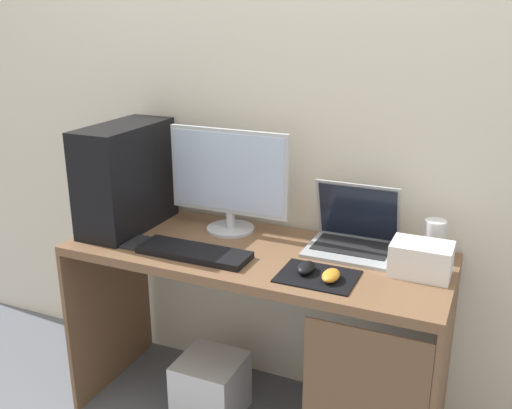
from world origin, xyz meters
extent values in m
cube|color=beige|center=(0.00, 0.32, 1.30)|extent=(4.00, 0.04, 2.60)
cube|color=brown|center=(0.00, 0.00, 0.73)|extent=(1.42, 0.56, 0.03)
cube|color=brown|center=(-0.70, 0.00, 0.36)|extent=(0.02, 0.56, 0.71)
cube|color=brown|center=(0.70, 0.00, 0.36)|extent=(0.02, 0.56, 0.71)
cube|color=brown|center=(0.49, -0.27, 0.39)|extent=(0.40, 0.01, 0.57)
cube|color=black|center=(-0.58, 0.02, 0.96)|extent=(0.20, 0.45, 0.43)
cylinder|color=#B7BCC6|center=(-0.18, 0.15, 0.75)|extent=(0.19, 0.19, 0.01)
cylinder|color=#B7BCC6|center=(-0.18, 0.15, 0.79)|extent=(0.04, 0.04, 0.07)
cube|color=#B7BCC6|center=(-0.18, 0.14, 1.00)|extent=(0.50, 0.02, 0.34)
cube|color=#B2C6EA|center=(-0.18, 0.13, 1.00)|extent=(0.47, 0.00, 0.31)
cube|color=#9EA3A8|center=(0.33, 0.13, 0.75)|extent=(0.32, 0.25, 0.01)
cube|color=black|center=(0.33, 0.15, 0.76)|extent=(0.28, 0.17, 0.00)
cube|color=#9EA3A8|center=(0.33, 0.21, 0.88)|extent=(0.32, 0.08, 0.24)
cube|color=black|center=(0.33, 0.21, 0.88)|extent=(0.29, 0.07, 0.21)
cylinder|color=silver|center=(0.61, 0.19, 0.82)|extent=(0.08, 0.08, 0.14)
cube|color=white|center=(0.59, 0.03, 0.80)|extent=(0.20, 0.14, 0.11)
cube|color=black|center=(-0.19, -0.14, 0.76)|extent=(0.42, 0.14, 0.02)
cube|color=black|center=(0.28, -0.13, 0.75)|extent=(0.26, 0.20, 0.00)
ellipsoid|color=black|center=(0.24, -0.12, 0.77)|extent=(0.06, 0.10, 0.03)
ellipsoid|color=orange|center=(0.33, -0.14, 0.77)|extent=(0.06, 0.10, 0.03)
cube|color=#232326|center=(-0.44, -0.13, 0.75)|extent=(0.07, 0.13, 0.01)
cube|color=silver|center=(-0.18, -0.05, 0.13)|extent=(0.26, 0.26, 0.26)
camera|label=1|loc=(0.80, -1.80, 1.59)|focal=40.27mm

